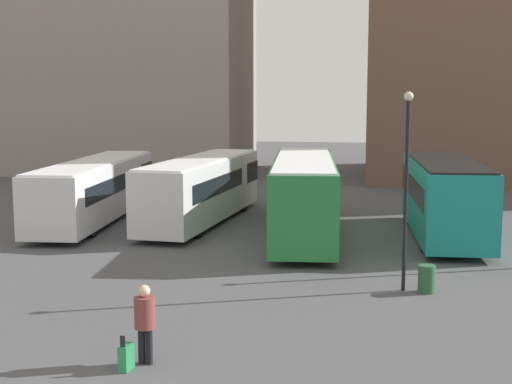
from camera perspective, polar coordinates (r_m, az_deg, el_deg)
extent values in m
cube|color=silver|center=(34.62, -12.77, 0.22)|extent=(3.27, 12.57, 2.54)
cube|color=black|center=(39.43, -10.50, 1.65)|extent=(2.67, 2.43, 0.96)
cube|color=black|center=(33.53, -13.37, 0.50)|extent=(3.02, 8.10, 0.76)
cube|color=white|center=(34.48, -12.83, 2.38)|extent=(3.05, 12.31, 0.08)
cylinder|color=black|center=(38.41, -10.95, -0.59)|extent=(2.45, 1.09, 0.95)
cylinder|color=black|center=(31.18, -14.89, -2.64)|extent=(2.45, 1.09, 0.95)
cube|color=silver|center=(33.51, -4.35, 0.28)|extent=(3.53, 11.72, 2.70)
cube|color=black|center=(37.95, -2.06, 1.69)|extent=(2.64, 2.35, 1.03)
cube|color=black|center=(32.49, -4.94, 0.64)|extent=(3.15, 7.59, 0.81)
cube|color=white|center=(33.36, -4.37, 2.65)|extent=(3.32, 11.47, 0.08)
cylinder|color=black|center=(37.04, -2.55, -0.76)|extent=(2.39, 1.16, 0.94)
cylinder|color=black|center=(30.37, -6.50, -2.71)|extent=(2.39, 1.16, 0.94)
cube|color=#237A38|center=(30.27, 3.83, -0.22)|extent=(3.50, 12.24, 2.97)
cube|color=black|center=(35.13, 3.86, 1.50)|extent=(2.71, 2.42, 1.13)
cube|color=black|center=(29.14, 3.83, 0.20)|extent=(3.16, 7.91, 0.89)
cube|color=white|center=(30.09, 3.86, 2.65)|extent=(3.28, 11.98, 0.08)
cylinder|color=black|center=(34.16, 3.83, -1.44)|extent=(2.47, 1.21, 1.01)
cylinder|color=black|center=(26.79, 3.78, -4.00)|extent=(2.47, 1.21, 1.01)
cube|color=#19847F|center=(30.85, 14.84, -0.41)|extent=(2.95, 9.82, 2.92)
cube|color=black|center=(34.73, 13.95, 1.13)|extent=(2.70, 1.89, 1.11)
cube|color=black|center=(29.94, 15.10, 0.05)|extent=(2.85, 6.32, 0.88)
cube|color=black|center=(30.68, 14.94, 2.37)|extent=(2.73, 9.62, 0.08)
cylinder|color=black|center=(33.99, 14.06, -1.78)|extent=(2.53, 1.02, 0.93)
cylinder|color=black|center=(28.12, 15.61, -3.81)|extent=(2.53, 1.02, 0.93)
cylinder|color=black|center=(16.50, -9.13, -12.03)|extent=(0.18, 0.18, 0.82)
cylinder|color=black|center=(16.42, -8.55, -12.11)|extent=(0.18, 0.18, 0.82)
cylinder|color=brown|center=(16.21, -8.90, -9.51)|extent=(0.52, 0.52, 0.72)
sphere|color=beige|center=(16.08, -8.94, -7.83)|extent=(0.27, 0.27, 0.27)
cube|color=#28844C|center=(16.23, -10.34, -12.88)|extent=(0.26, 0.44, 0.57)
cube|color=black|center=(15.97, -10.62, -11.67)|extent=(0.12, 0.04, 0.26)
cylinder|color=black|center=(21.98, 11.90, -0.36)|extent=(0.12, 0.12, 5.85)
sphere|color=beige|center=(21.77, 12.12, 7.50)|extent=(0.28, 0.28, 0.28)
cylinder|color=#285633|center=(22.40, 13.49, -6.78)|extent=(0.52, 0.52, 0.85)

